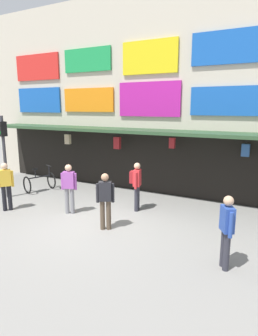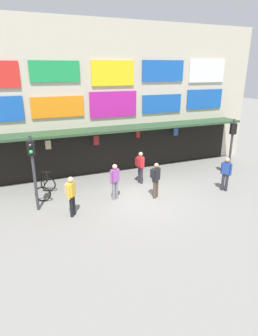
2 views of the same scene
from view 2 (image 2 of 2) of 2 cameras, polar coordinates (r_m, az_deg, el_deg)
ground_plane at (r=13.05m, az=2.89°, el=-6.07°), size 80.00×80.00×0.00m
shopfront at (r=16.12m, az=-3.91°, el=13.50°), size 18.00×2.60×8.00m
traffic_light_near at (r=11.80m, az=-18.93°, el=1.24°), size 0.32×0.35×3.20m
traffic_light_far at (r=15.75m, az=20.12°, el=5.49°), size 0.34×0.35×3.20m
bicycle_parked at (r=13.61m, az=-16.53°, el=-3.97°), size 1.06×1.33×1.05m
pedestrian_in_purple at (r=12.55m, az=-2.87°, el=-2.41°), size 0.49×0.35×1.68m
pedestrian_in_black at (r=11.36m, az=-11.67°, el=-5.04°), size 0.47×0.48×1.68m
pedestrian_in_white at (r=14.23m, az=19.04°, el=-0.82°), size 0.37×0.47×1.68m
pedestrian_in_red at (r=14.34m, az=2.28°, el=0.57°), size 0.41×0.52×1.68m
pedestrian_in_yellow at (r=12.75m, az=5.41°, el=-1.95°), size 0.48×0.46×1.68m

